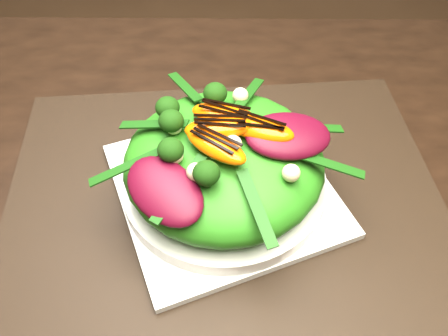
{
  "coord_description": "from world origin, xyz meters",
  "views": [
    {
      "loc": [
        0.02,
        -0.26,
        1.18
      ],
      "look_at": [
        0.01,
        0.08,
        0.79
      ],
      "focal_mm": 38.0,
      "sensor_mm": 36.0,
      "label": 1
    }
  ],
  "objects_px": {
    "placemat": "(224,192)",
    "orange_segment": "(207,116)",
    "dining_table": "(210,261)",
    "salad_bowl": "(224,182)",
    "lettuce_mound": "(224,161)",
    "plate_base": "(224,189)"
  },
  "relations": [
    {
      "from": "placemat",
      "to": "plate_base",
      "type": "bearing_deg",
      "value": -45.0
    },
    {
      "from": "salad_bowl",
      "to": "lettuce_mound",
      "type": "height_order",
      "value": "lettuce_mound"
    },
    {
      "from": "dining_table",
      "to": "orange_segment",
      "type": "bearing_deg",
      "value": 92.42
    },
    {
      "from": "dining_table",
      "to": "lettuce_mound",
      "type": "height_order",
      "value": "dining_table"
    },
    {
      "from": "dining_table",
      "to": "salad_bowl",
      "type": "bearing_deg",
      "value": 79.74
    },
    {
      "from": "placemat",
      "to": "lettuce_mound",
      "type": "xyz_separation_m",
      "value": [
        0.0,
        -0.0,
        0.05
      ]
    },
    {
      "from": "placemat",
      "to": "lettuce_mound",
      "type": "relative_size",
      "value": 2.29
    },
    {
      "from": "dining_table",
      "to": "salad_bowl",
      "type": "distance_m",
      "value": 0.09
    },
    {
      "from": "orange_segment",
      "to": "salad_bowl",
      "type": "bearing_deg",
      "value": -47.92
    },
    {
      "from": "orange_segment",
      "to": "placemat",
      "type": "bearing_deg",
      "value": -47.92
    },
    {
      "from": "placemat",
      "to": "orange_segment",
      "type": "distance_m",
      "value": 0.1
    },
    {
      "from": "dining_table",
      "to": "orange_segment",
      "type": "relative_size",
      "value": 22.77
    },
    {
      "from": "plate_base",
      "to": "orange_segment",
      "type": "xyz_separation_m",
      "value": [
        -0.02,
        0.02,
        0.09
      ]
    },
    {
      "from": "placemat",
      "to": "lettuce_mound",
      "type": "bearing_deg",
      "value": -45.0
    },
    {
      "from": "placemat",
      "to": "salad_bowl",
      "type": "relative_size",
      "value": 2.18
    },
    {
      "from": "dining_table",
      "to": "lettuce_mound",
      "type": "relative_size",
      "value": 7.47
    },
    {
      "from": "plate_base",
      "to": "salad_bowl",
      "type": "height_order",
      "value": "salad_bowl"
    },
    {
      "from": "placemat",
      "to": "salad_bowl",
      "type": "distance_m",
      "value": 0.02
    },
    {
      "from": "dining_table",
      "to": "orange_segment",
      "type": "xyz_separation_m",
      "value": [
        -0.0,
        0.1,
        0.12
      ]
    },
    {
      "from": "plate_base",
      "to": "lettuce_mound",
      "type": "xyz_separation_m",
      "value": [
        0.0,
        0.0,
        0.05
      ]
    },
    {
      "from": "lettuce_mound",
      "to": "salad_bowl",
      "type": "bearing_deg",
      "value": 0.0
    },
    {
      "from": "dining_table",
      "to": "placemat",
      "type": "bearing_deg",
      "value": 79.74
    }
  ]
}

